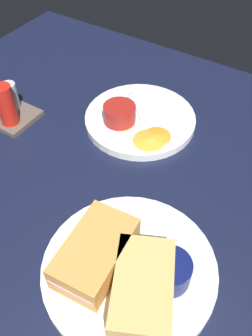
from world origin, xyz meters
The scene contains 11 objects.
ground_plane centered at (0.00, 0.00, -1.50)cm, with size 110.00×110.00×3.00cm, color black.
plate_sandwich_main centered at (-4.18, -10.69, 0.80)cm, with size 25.24×25.24×1.60cm, color white.
sandwich_half_near centered at (-6.05, -6.27, 4.00)cm, with size 13.82×8.70×4.80cm.
sandwich_half_far centered at (-7.07, -14.52, 4.00)cm, with size 14.99×12.38×4.80cm.
ramekin_dark_sauce centered at (-2.81, -16.20, 3.72)cm, with size 6.02×6.02×3.96cm.
spoon_by_dark_ramekin centered at (-4.23, -11.33, 1.96)cm, with size 4.20×9.88×0.80cm.
plate_chips_companion centered at (25.38, 5.08, 0.80)cm, with size 22.60×22.60×1.60cm, color white.
ramekin_light_gravy centered at (21.99, 7.90, 3.53)cm, with size 6.49×6.49×3.58cm.
spoon_by_gravy_ramekin centered at (28.78, 8.51, 1.96)cm, with size 7.99×8.06×0.80cm.
plantain_chip_scatter centered at (22.09, 4.34, 1.90)cm, with size 10.27×16.23×0.60cm.
condiment_caddy centered at (11.90, 27.79, 3.41)cm, with size 9.00×9.00×9.50cm.
Camera 1 is at (-25.80, -23.73, 49.82)cm, focal length 39.45 mm.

